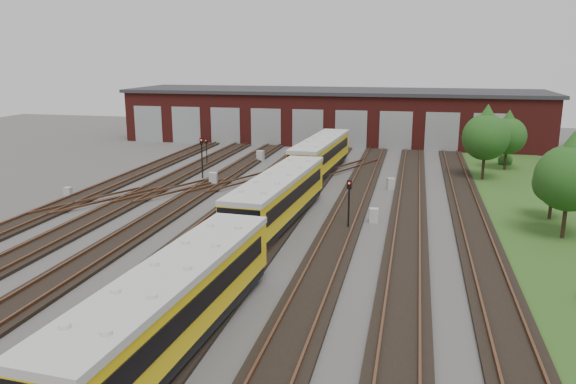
# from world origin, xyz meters

# --- Properties ---
(ground) EXTENTS (120.00, 120.00, 0.00)m
(ground) POSITION_xyz_m (0.00, 0.00, 0.00)
(ground) COLOR #43413E
(ground) RESTS_ON ground
(track_network) EXTENTS (30.40, 70.00, 0.33)m
(track_network) POSITION_xyz_m (-0.17, 0.59, 0.11)
(track_network) COLOR black
(track_network) RESTS_ON ground
(maintenance_shed) EXTENTS (51.00, 12.50, 6.35)m
(maintenance_shed) POSITION_xyz_m (-0.01, 39.97, 3.20)
(maintenance_shed) COLOR #591916
(maintenance_shed) RESTS_ON ground
(grass_verge) EXTENTS (8.00, 55.00, 0.05)m
(grass_verge) POSITION_xyz_m (19.00, 10.00, 0.03)
(grass_verge) COLOR #2A511B
(grass_verge) RESTS_ON ground
(metro_train) EXTENTS (3.34, 46.07, 2.88)m
(metro_train) POSITION_xyz_m (2.00, 3.59, 1.81)
(metro_train) COLOR black
(metro_train) RESTS_ON ground
(signal_mast_0) EXTENTS (0.33, 0.31, 3.54)m
(signal_mast_0) POSITION_xyz_m (-7.79, 15.51, 2.27)
(signal_mast_0) COLOR black
(signal_mast_0) RESTS_ON ground
(signal_mast_1) EXTENTS (0.24, 0.23, 2.54)m
(signal_mast_1) POSITION_xyz_m (-9.62, 21.41, 1.64)
(signal_mast_1) COLOR black
(signal_mast_1) RESTS_ON ground
(signal_mast_2) EXTENTS (0.26, 0.24, 3.11)m
(signal_mast_2) POSITION_xyz_m (2.38, 16.03, 1.98)
(signal_mast_2) COLOR black
(signal_mast_2) RESTS_ON ground
(signal_mast_3) EXTENTS (0.28, 0.26, 3.12)m
(signal_mast_3) POSITION_xyz_m (6.42, 3.50, 2.02)
(signal_mast_3) COLOR black
(signal_mast_3) RESTS_ON ground
(relay_cabinet_0) EXTENTS (0.55, 0.47, 0.86)m
(relay_cabinet_0) POSITION_xyz_m (-15.00, 6.53, 0.43)
(relay_cabinet_0) COLOR #B2B5B8
(relay_cabinet_0) RESTS_ON ground
(relay_cabinet_1) EXTENTS (0.74, 0.65, 1.10)m
(relay_cabinet_1) POSITION_xyz_m (-4.98, 24.27, 0.55)
(relay_cabinet_1) COLOR #B2B5B8
(relay_cabinet_1) RESTS_ON ground
(relay_cabinet_2) EXTENTS (0.71, 0.62, 1.07)m
(relay_cabinet_2) POSITION_xyz_m (-5.92, 13.17, 0.53)
(relay_cabinet_2) COLOR #B2B5B8
(relay_cabinet_2) RESTS_ON ground
(relay_cabinet_3) EXTENTS (0.68, 0.63, 0.93)m
(relay_cabinet_3) POSITION_xyz_m (8.45, 14.80, 0.47)
(relay_cabinet_3) COLOR #B2B5B8
(relay_cabinet_3) RESTS_ON ground
(relay_cabinet_4) EXTENTS (0.61, 0.53, 0.94)m
(relay_cabinet_4) POSITION_xyz_m (7.83, 5.36, 0.47)
(relay_cabinet_4) COLOR #B2B5B8
(relay_cabinet_4) RESTS_ON ground
(tree_0) EXTENTS (3.93, 3.93, 6.51)m
(tree_0) POSITION_xyz_m (16.00, 20.23, 4.18)
(tree_0) COLOR black
(tree_0) RESTS_ON ground
(tree_1) EXTENTS (3.41, 3.41, 5.64)m
(tree_1) POSITION_xyz_m (18.49, 25.13, 3.62)
(tree_1) COLOR black
(tree_1) RESTS_ON ground
(tree_2) EXTENTS (3.85, 3.85, 6.38)m
(tree_2) POSITION_xyz_m (18.89, 4.57, 4.10)
(tree_2) COLOR black
(tree_2) RESTS_ON ground
(tree_3) EXTENTS (2.58, 2.58, 4.28)m
(tree_3) POSITION_xyz_m (19.00, 8.58, 2.75)
(tree_3) COLOR black
(tree_3) RESTS_ON ground
(bush_1) EXTENTS (1.36, 1.36, 1.36)m
(bush_1) POSITION_xyz_m (18.89, 27.86, 0.68)
(bush_1) COLOR #134012
(bush_1) RESTS_ON ground
(bush_2) EXTENTS (1.62, 1.62, 1.62)m
(bush_2) POSITION_xyz_m (21.94, 35.00, 0.81)
(bush_2) COLOR #134012
(bush_2) RESTS_ON ground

